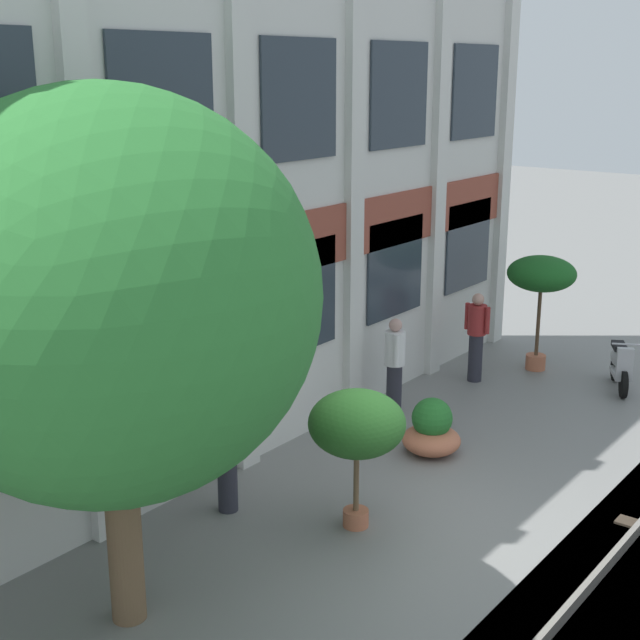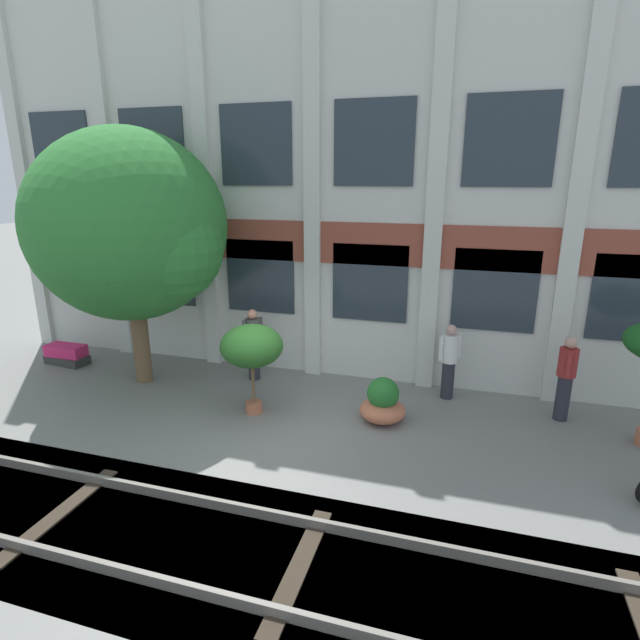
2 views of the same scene
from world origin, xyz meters
name	(u,v)px [view 2 (image 2 of 2)]	position (x,y,z in m)	size (l,w,h in m)	color
ground_plane	(268,427)	(0.00, 0.00, 0.00)	(80.00, 80.00, 0.00)	slate
apartment_facade	(316,179)	(0.00, 3.08, 4.45)	(15.92, 0.64, 8.96)	silver
rail_tracks	(177,549)	(0.00, -3.12, -0.13)	(23.56, 2.80, 0.43)	#5B5449
broadleaf_tree	(129,231)	(-3.56, 1.25, 3.39)	(4.29, 4.09, 5.50)	brown
potted_plant_wide_bowl	(383,403)	(1.99, 0.89, 0.36)	(0.88, 0.88, 0.87)	#B76647
potted_plant_tall_urn	(252,347)	(-0.51, 0.50, 1.36)	(1.21, 1.21, 1.80)	#B76647
potted_plant_square_trough	(67,355)	(-6.06, 1.62, 0.23)	(1.14, 0.61, 0.48)	#333333
resident_by_doorway	(566,376)	(5.26, 1.92, 0.89)	(0.34, 0.53, 1.66)	#282833
resident_watching_tracks	(253,342)	(-1.19, 2.06, 0.89)	(0.34, 0.46, 1.66)	#282833
resident_near_plants	(449,359)	(3.11, 2.29, 0.86)	(0.44, 0.36, 1.61)	#282833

